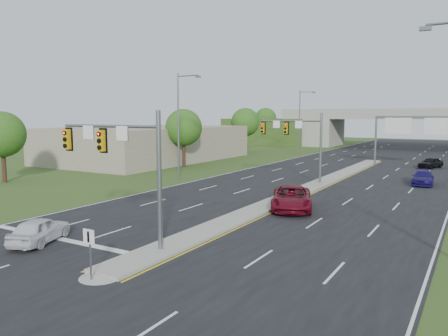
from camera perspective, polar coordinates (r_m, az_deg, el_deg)
ground at (r=22.30m, az=-8.27°, el=-10.81°), size 240.00×240.00×0.00m
road at (r=53.67m, az=15.70°, el=-0.59°), size 24.00×160.00×0.02m
median at (r=42.26m, az=11.56°, el=-2.31°), size 2.00×54.00×0.16m
median_nose at (r=19.48m, az=-15.83°, el=-13.35°), size 2.00×2.00×0.16m
lane_markings at (r=48.02m, az=13.16°, el=-1.35°), size 23.72×160.00×0.01m
signal_mast_near at (r=22.78m, az=-13.05°, el=1.61°), size 6.62×0.60×7.00m
signal_mast_far at (r=44.36m, az=9.74°, el=4.17°), size 6.62×0.60×7.00m
keep_right_sign at (r=18.70m, az=-17.16°, el=-9.68°), size 0.60×0.13×2.20m
sign_gantry at (r=61.85m, az=24.24°, el=4.88°), size 11.58×0.44×6.67m
overpass at (r=97.52m, az=22.53°, el=4.48°), size 80.00×14.00×8.10m
lightpole_l_mid at (r=45.23m, az=-5.78°, el=6.03°), size 2.85×0.25×11.00m
lightpole_l_far at (r=76.35m, az=9.98°, el=6.29°), size 2.85×0.25×11.00m
tree_l_near at (r=57.27m, az=-5.30°, el=5.28°), size 4.80×4.80×7.60m
tree_l_mid at (r=80.71m, az=2.79°, el=5.99°), size 5.20×5.20×8.12m
tree_l_close at (r=49.16m, az=-27.00°, el=3.92°), size 4.60×4.60×7.17m
tree_back_a at (r=121.89m, az=5.46°, el=6.42°), size 6.00×6.00×8.85m
tree_back_b at (r=116.69m, az=11.74°, el=6.13°), size 5.60×5.60×8.32m
commercial_building at (r=67.48m, az=-9.72°, el=3.17°), size 18.00×30.00×5.00m
car_white at (r=25.35m, az=-22.94°, el=-7.44°), size 3.03×4.41×1.40m
car_far_a at (r=31.80m, az=8.82°, el=-3.90°), size 4.69×6.54×1.65m
car_far_b at (r=46.92m, az=24.55°, el=-1.16°), size 2.19×4.78×1.36m
car_far_c at (r=62.04m, az=25.37°, el=0.63°), size 3.07×4.36×1.38m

